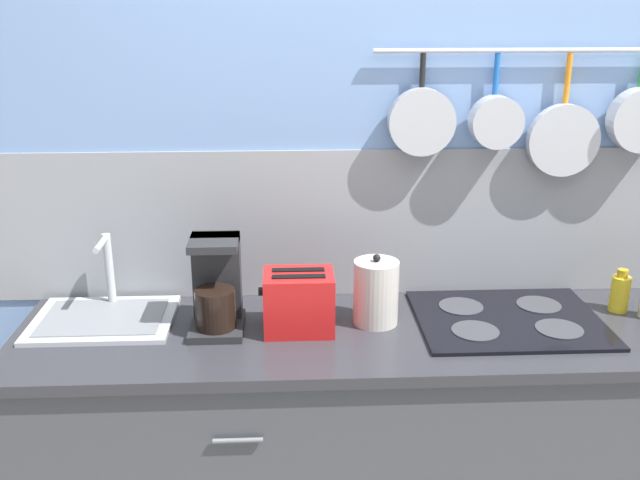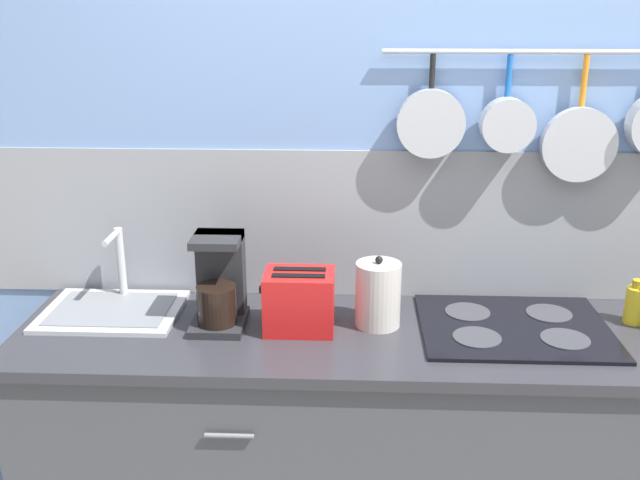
# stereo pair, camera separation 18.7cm
# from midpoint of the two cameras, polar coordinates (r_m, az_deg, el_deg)

# --- Properties ---
(wall_back) EXTENTS (7.20, 0.16, 2.60)m
(wall_back) POSITION_cam_midpoint_polar(r_m,az_deg,el_deg) (2.45, 7.81, 4.35)
(wall_back) COLOR #7293C6
(wall_back) RESTS_ON ground_plane
(cabinet_base) EXTENTS (2.74, 0.57, 0.86)m
(cabinet_base) POSITION_cam_midpoint_polar(r_m,az_deg,el_deg) (2.51, 8.31, -16.70)
(cabinet_base) COLOR #3F4247
(cabinet_base) RESTS_ON ground_plane
(countertop) EXTENTS (2.78, 0.59, 0.03)m
(countertop) POSITION_cam_midpoint_polar(r_m,az_deg,el_deg) (2.28, 8.83, -7.46)
(countertop) COLOR #2D2D33
(countertop) RESTS_ON cabinet_base
(sink_basin) EXTENTS (0.44, 0.34, 0.25)m
(sink_basin) POSITION_cam_midpoint_polar(r_m,az_deg,el_deg) (2.42, -19.05, -5.70)
(sink_basin) COLOR #B7BABF
(sink_basin) RESTS_ON countertop
(coffee_maker) EXTENTS (0.17, 0.21, 0.29)m
(coffee_maker) POSITION_cam_midpoint_polar(r_m,az_deg,el_deg) (2.25, -10.66, -4.00)
(coffee_maker) COLOR #262628
(coffee_maker) RESTS_ON countertop
(toaster) EXTENTS (0.23, 0.16, 0.19)m
(toaster) POSITION_cam_midpoint_polar(r_m,az_deg,el_deg) (2.20, -4.15, -5.00)
(toaster) COLOR red
(toaster) RESTS_ON countertop
(kettle) EXTENTS (0.14, 0.14, 0.23)m
(kettle) POSITION_cam_midpoint_polar(r_m,az_deg,el_deg) (2.25, 2.11, -4.24)
(kettle) COLOR beige
(kettle) RESTS_ON countertop
(cooktop) EXTENTS (0.58, 0.46, 0.01)m
(cooktop) POSITION_cam_midpoint_polar(r_m,az_deg,el_deg) (2.35, 12.63, -6.24)
(cooktop) COLOR black
(cooktop) RESTS_ON countertop
(bottle_sesame_oil) EXTENTS (0.06, 0.06, 0.15)m
(bottle_sesame_oil) POSITION_cam_midpoint_polar(r_m,az_deg,el_deg) (2.51, 20.93, -3.99)
(bottle_sesame_oil) COLOR yellow
(bottle_sesame_oil) RESTS_ON countertop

